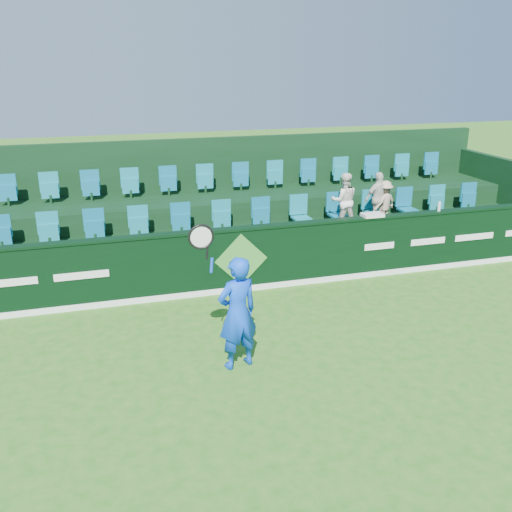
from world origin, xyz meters
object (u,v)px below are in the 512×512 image
object	(u,v)px
spectator_middle	(378,199)
spectator_right	(384,203)
towel	(372,215)
tennis_player	(237,312)
drinks_bottle	(439,206)
spectator_left	(344,201)

from	to	relation	value
spectator_middle	spectator_right	distance (m)	0.19
spectator_middle	towel	size ratio (longest dim) A/B	2.82
tennis_player	towel	size ratio (longest dim) A/B	5.38
drinks_bottle	tennis_player	bearing A→B (deg)	-151.24
spectator_middle	spectator_left	bearing A→B (deg)	-8.79
spectator_left	spectator_right	distance (m)	1.05
drinks_bottle	spectator_right	bearing A→B (deg)	123.33
tennis_player	spectator_middle	xyz separation A→B (m)	(4.49, 4.08, 0.51)
drinks_bottle	spectator_middle	bearing A→B (deg)	128.62
spectator_right	drinks_bottle	distance (m)	1.35
spectator_left	towel	distance (m)	1.13
tennis_player	spectator_middle	distance (m)	6.09
spectator_left	spectator_right	xyz separation A→B (m)	(1.04, 0.00, -0.12)
spectator_right	towel	xyz separation A→B (m)	(-0.89, -1.12, 0.06)
tennis_player	spectator_right	xyz separation A→B (m)	(4.65, 4.08, 0.41)
tennis_player	drinks_bottle	distance (m)	6.17
spectator_left	spectator_right	bearing A→B (deg)	-168.39
tennis_player	spectator_left	distance (m)	5.47
towel	drinks_bottle	world-z (taller)	drinks_bottle
towel	drinks_bottle	bearing A→B (deg)	0.00
tennis_player	towel	world-z (taller)	tennis_player
spectator_right	towel	world-z (taller)	spectator_right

